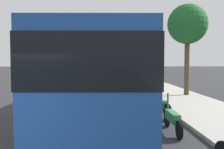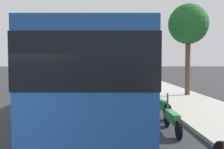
% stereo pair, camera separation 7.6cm
% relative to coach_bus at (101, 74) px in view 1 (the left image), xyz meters
% --- Properties ---
extents(sidewalk_curb, '(110.00, 3.60, 0.14)m').
position_rel_coach_bus_xyz_m(sidewalk_curb, '(2.18, -4.88, -1.79)').
color(sidewalk_curb, '#B2ADA3').
rests_on(sidewalk_curb, ground).
extents(lane_divider_line, '(110.00, 0.16, 0.01)m').
position_rel_coach_bus_xyz_m(lane_divider_line, '(2.18, 2.05, -1.85)').
color(lane_divider_line, silver).
rests_on(lane_divider_line, ground).
extents(coach_bus, '(12.26, 3.03, 3.17)m').
position_rel_coach_bus_xyz_m(coach_bus, '(0.00, 0.00, 0.00)').
color(coach_bus, '#1E4C9E').
rests_on(coach_bus, ground).
extents(motorcycle_by_tree, '(2.06, 0.25, 1.23)m').
position_rel_coach_bus_xyz_m(motorcycle_by_tree, '(-2.14, -2.36, -1.41)').
color(motorcycle_by_tree, black).
rests_on(motorcycle_by_tree, ground).
extents(motorcycle_mid_row, '(2.16, 0.48, 1.28)m').
position_rel_coach_bus_xyz_m(motorcycle_mid_row, '(0.31, -2.52, -1.38)').
color(motorcycle_mid_row, black).
rests_on(motorcycle_mid_row, ground).
extents(car_behind_bus, '(4.46, 1.98, 1.42)m').
position_rel_coach_bus_xyz_m(car_behind_bus, '(36.93, 0.50, -1.18)').
color(car_behind_bus, silver).
rests_on(car_behind_bus, ground).
extents(car_oncoming, '(4.73, 2.10, 1.47)m').
position_rel_coach_bus_xyz_m(car_oncoming, '(18.76, 4.79, -1.16)').
color(car_oncoming, red).
rests_on(car_oncoming, ground).
extents(roadside_tree_mid_block, '(2.61, 2.61, 6.09)m').
position_rel_coach_bus_xyz_m(roadside_tree_mid_block, '(6.11, -5.67, 2.87)').
color(roadside_tree_mid_block, brown).
rests_on(roadside_tree_mid_block, ground).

